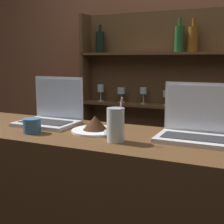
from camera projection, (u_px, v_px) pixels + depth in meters
name	position (u px, v px, depth m)	size (l,w,h in m)	color
back_wall	(178.00, 55.00, 2.56)	(7.00, 0.06, 2.70)	brown
back_shelf	(168.00, 109.00, 2.59)	(1.53, 0.18, 1.71)	brown
laptop_near	(51.00, 113.00, 1.63)	(0.30, 0.23, 0.24)	silver
laptop_far	(201.00, 127.00, 1.31)	(0.34, 0.21, 0.24)	silver
cake_plate	(95.00, 126.00, 1.45)	(0.22, 0.22, 0.08)	white
water_glass	(116.00, 125.00, 1.27)	(0.07, 0.07, 0.19)	silver
coffee_cup	(32.00, 126.00, 1.43)	(0.08, 0.08, 0.07)	#38668C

